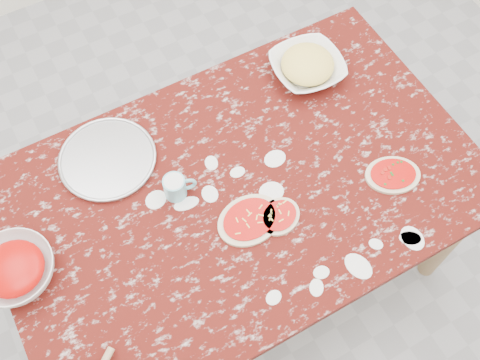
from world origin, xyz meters
The scene contains 9 objects.
ground centered at (0.00, 0.00, 0.00)m, with size 4.00×4.00×0.00m, color gray.
worktable centered at (0.00, 0.00, 0.67)m, with size 1.60×1.00×0.75m.
pizza_tray centered at (-0.34, 0.31, 0.76)m, with size 0.33×0.33×0.01m, color #B2B2B7.
sauce_bowl centered at (-0.74, 0.06, 0.79)m, with size 0.25×0.25×0.08m, color white.
cheese_bowl centered at (0.45, 0.30, 0.78)m, with size 0.26×0.26×0.06m, color white.
flour_mug centered at (-0.19, 0.08, 0.79)m, with size 0.11×0.07×0.09m.
pizza_left centered at (-0.03, -0.12, 0.76)m, with size 0.23×0.18×0.02m.
pizza_mid centered at (0.06, -0.16, 0.76)m, with size 0.18×0.16×0.02m.
pizza_right centered at (0.47, -0.21, 0.76)m, with size 0.23×0.20×0.02m.
Camera 1 is at (-0.42, -0.76, 2.40)m, focal length 41.95 mm.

